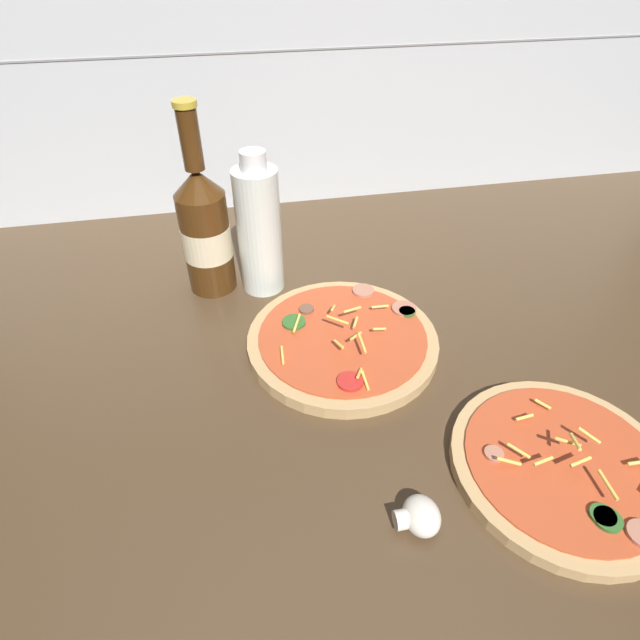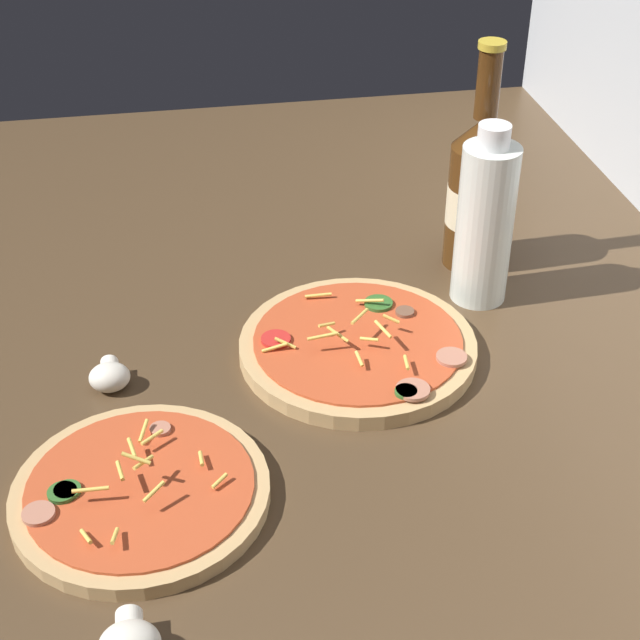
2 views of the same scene
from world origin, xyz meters
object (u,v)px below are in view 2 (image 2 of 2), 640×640
Objects in this scene: pizza_near at (140,492)px; beer_bottle at (478,190)px; oil_bottle at (485,222)px; mushroom_right at (110,376)px; pizza_far at (358,347)px.

beer_bottle is at bearing 129.94° from pizza_near.
oil_bottle is (7.68, -1.60, -0.04)cm from beer_bottle.
oil_bottle is at bearing 124.12° from pizza_near.
beer_bottle is at bearing 168.26° from oil_bottle.
oil_bottle is 44.31cm from mushroom_right.
pizza_far is 26.21cm from mushroom_right.
pizza_near is 54.60cm from beer_bottle.
pizza_far is 0.92× the size of beer_bottle.
beer_bottle is at bearing 133.01° from pizza_far.
pizza_far is 1.19× the size of oil_bottle.
pizza_far is at bearing 127.43° from pizza_near.
pizza_near reaches higher than pizza_far.
mushroom_right is (10.08, -42.33, -8.38)cm from oil_bottle.
pizza_far is 20.43cm from oil_bottle.
pizza_far reaches higher than mushroom_right.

